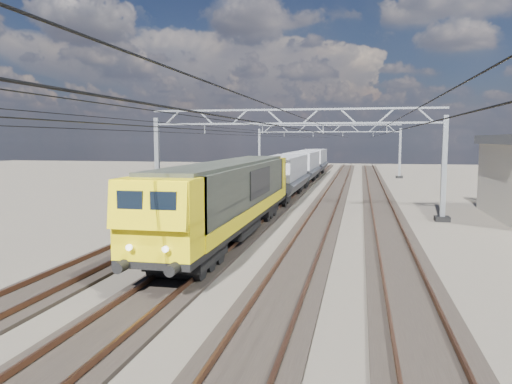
% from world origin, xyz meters
% --- Properties ---
extents(ground, '(160.00, 160.00, 0.00)m').
position_xyz_m(ground, '(0.00, 0.00, 0.00)').
color(ground, '#2C2721').
rests_on(ground, ground).
extents(track_outer_west, '(2.60, 140.00, 0.30)m').
position_xyz_m(track_outer_west, '(-6.00, 0.00, 0.07)').
color(track_outer_west, black).
rests_on(track_outer_west, ground).
extents(track_loco, '(2.60, 140.00, 0.30)m').
position_xyz_m(track_loco, '(-2.00, 0.00, 0.07)').
color(track_loco, black).
rests_on(track_loco, ground).
extents(track_inner_east, '(2.60, 140.00, 0.30)m').
position_xyz_m(track_inner_east, '(2.00, 0.00, 0.07)').
color(track_inner_east, black).
rests_on(track_inner_east, ground).
extents(track_outer_east, '(2.60, 140.00, 0.30)m').
position_xyz_m(track_outer_east, '(6.00, 0.00, 0.07)').
color(track_outer_east, black).
rests_on(track_outer_east, ground).
extents(catenary_gantry_mid, '(19.90, 0.90, 7.11)m').
position_xyz_m(catenary_gantry_mid, '(0.00, 4.00, 3.91)').
color(catenary_gantry_mid, '#8E959B').
rests_on(catenary_gantry_mid, ground).
extents(catenary_gantry_far, '(19.90, 0.90, 7.11)m').
position_xyz_m(catenary_gantry_far, '(0.00, 40.00, 3.91)').
color(catenary_gantry_far, '#8E959B').
rests_on(catenary_gantry_far, ground).
extents(overhead_wires, '(12.03, 140.00, 0.53)m').
position_xyz_m(overhead_wires, '(0.00, 8.00, 5.75)').
color(overhead_wires, black).
rests_on(overhead_wires, ground).
extents(locomotive, '(2.76, 21.10, 3.62)m').
position_xyz_m(locomotive, '(-2.00, -4.36, 2.33)').
color(locomotive, black).
rests_on(locomotive, ground).
extents(hopper_wagon_lead, '(3.38, 13.00, 3.25)m').
position_xyz_m(hopper_wagon_lead, '(-2.00, 13.33, 2.23)').
color(hopper_wagon_lead, black).
rests_on(hopper_wagon_lead, ground).
extents(hopper_wagon_mid, '(3.38, 13.00, 3.25)m').
position_xyz_m(hopper_wagon_mid, '(-2.00, 27.53, 2.23)').
color(hopper_wagon_mid, black).
rests_on(hopper_wagon_mid, ground).
extents(hopper_wagon_third, '(3.38, 13.00, 3.25)m').
position_xyz_m(hopper_wagon_third, '(-2.00, 41.73, 2.23)').
color(hopper_wagon_third, black).
rests_on(hopper_wagon_third, ground).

